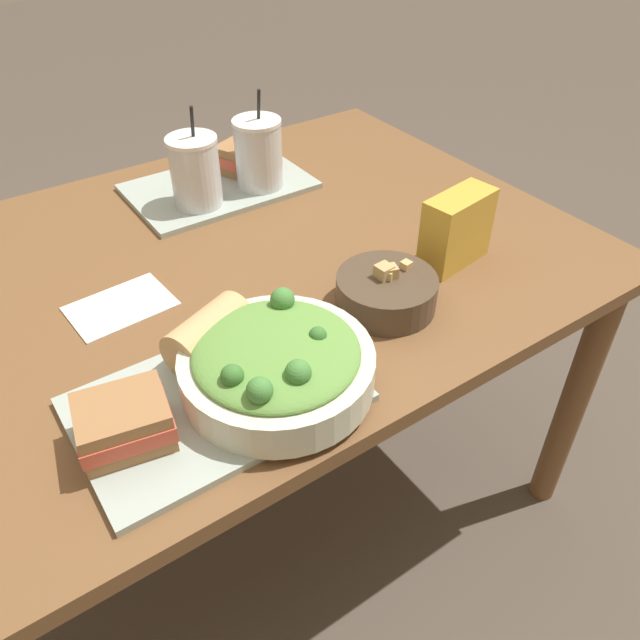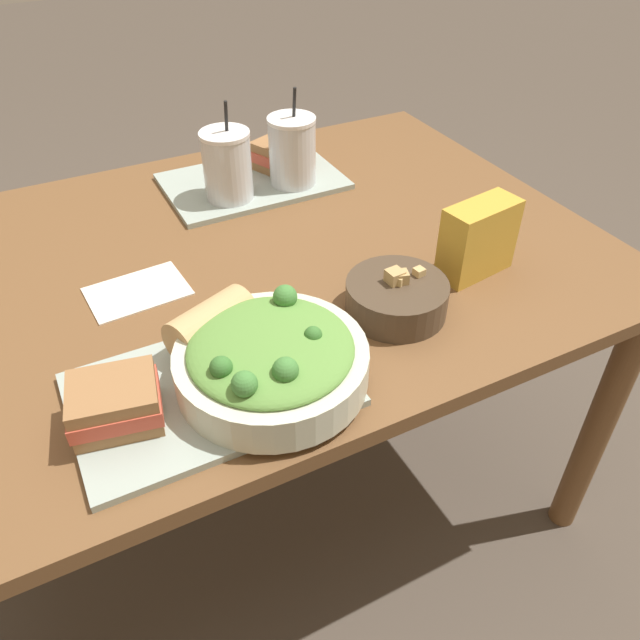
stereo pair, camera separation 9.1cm
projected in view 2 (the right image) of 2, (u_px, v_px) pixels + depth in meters
name	position (u px, v px, depth m)	size (l,w,h in m)	color
ground_plane	(259.00, 486.00, 1.62)	(12.00, 12.00, 0.00)	#4C4238
dining_table	(240.00, 293.00, 1.23)	(1.39, 0.97, 0.71)	brown
tray_near	(210.00, 390.00, 0.89)	(0.39, 0.25, 0.01)	#99A89E
tray_far	(253.00, 181.00, 1.40)	(0.39, 0.25, 0.01)	#99A89E
salad_bowl	(271.00, 359.00, 0.88)	(0.28, 0.28, 0.10)	beige
soup_bowl	(397.00, 296.00, 1.03)	(0.17, 0.17, 0.08)	#473828
sandwich_near	(115.00, 403.00, 0.82)	(0.13, 0.12, 0.06)	olive
baguette_near	(213.00, 324.00, 0.94)	(0.15, 0.12, 0.07)	tan
sandwich_far	(282.00, 153.00, 1.43)	(0.15, 0.14, 0.06)	olive
drink_cup_dark	(228.00, 167.00, 1.29)	(0.10, 0.10, 0.21)	silver
drink_cup_red	(292.00, 153.00, 1.34)	(0.10, 0.10, 0.21)	silver
chip_bag	(478.00, 239.00, 1.10)	(0.15, 0.08, 0.14)	gold
napkin_folded	(138.00, 291.00, 1.09)	(0.17, 0.13, 0.00)	silver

